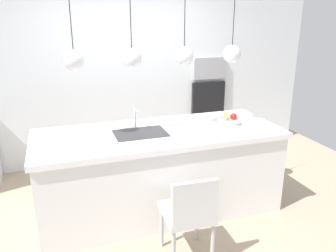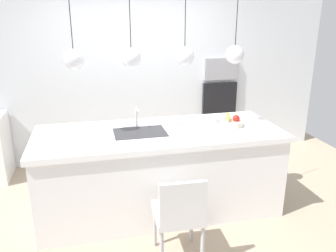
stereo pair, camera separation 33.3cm
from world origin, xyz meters
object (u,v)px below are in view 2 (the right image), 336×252
microwave (221,69)px  oven (219,100)px  fruit_bowl (232,122)px  chair_near (179,213)px

microwave → oven: 0.50m
fruit_bowl → microwave: bearing=73.4°
oven → chair_near: 2.86m
microwave → oven: size_ratio=0.96×
fruit_bowl → microwave: microwave is taller
oven → fruit_bowl: bearing=-106.6°
microwave → chair_near: size_ratio=0.62×
microwave → chair_near: (-1.34, -2.51, -0.85)m
microwave → fruit_bowl: bearing=-106.6°
fruit_bowl → oven: (0.48, 1.59, -0.14)m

